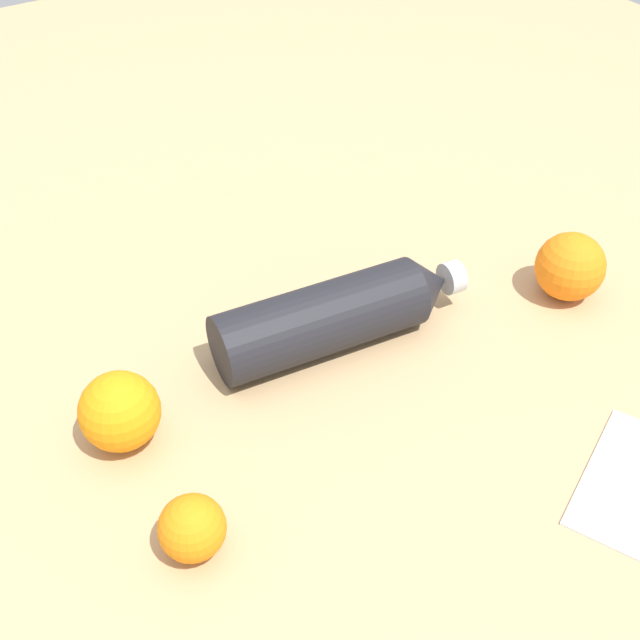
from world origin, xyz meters
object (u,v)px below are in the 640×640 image
water_bottle (340,314)px  orange_1 (120,411)px  orange_0 (192,528)px  orange_2 (570,267)px

water_bottle → orange_1: size_ratio=3.80×
orange_0 → water_bottle: bearing=-59.3°
water_bottle → orange_1: (-0.00, 0.26, 0.00)m
water_bottle → orange_2: 0.29m
orange_0 → orange_1: 0.15m
water_bottle → orange_2: orange_2 is taller
water_bottle → orange_2: bearing=-9.1°
water_bottle → orange_2: size_ratio=3.68×
orange_0 → orange_2: 0.54m
orange_1 → orange_2: orange_2 is taller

